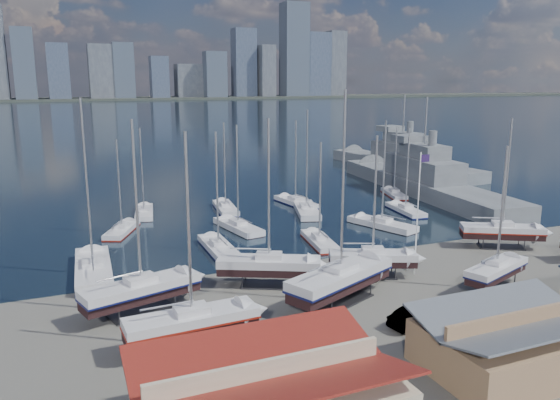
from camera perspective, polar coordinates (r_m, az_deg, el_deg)
name	(u,v)px	position (r m, az deg, el deg)	size (l,w,h in m)	color
ground	(382,288)	(53.53, 10.60, -9.02)	(1400.00, 1400.00, 0.00)	#605E59
water	(98,114)	(353.01, -18.48, 8.52)	(1400.00, 600.00, 0.40)	#182A38
far_shore	(76,99)	(612.28, -20.54, 9.83)	(1400.00, 80.00, 2.20)	#2D332D
skyline	(65,61)	(605.78, -21.54, 13.34)	(639.14, 43.80, 107.69)	#475166
shed_red	(268,394)	(32.10, -1.23, -19.58)	(14.70, 9.45, 4.51)	#BFB293
shed_grey	(514,338)	(41.47, 23.25, -13.15)	(12.60, 8.40, 4.17)	#8C6B4C
sailboat_cradle_0	(141,290)	(48.02, -14.28, -9.07)	(10.53, 5.57, 16.36)	#2D2D33
sailboat_cradle_1	(192,322)	(41.39, -9.18, -12.43)	(10.00, 3.27, 15.96)	#2D2D33
sailboat_cradle_2	(269,265)	(52.55, -1.15, -6.81)	(9.99, 6.87, 16.01)	#2D2D33
sailboat_cradle_3	(341,278)	(49.11, 6.36, -8.11)	(11.99, 7.68, 18.63)	#2D2D33
sailboat_cradle_4	(373,258)	(55.70, 9.65, -5.96)	(8.87, 5.64, 14.22)	#2D2D33
sailboat_cradle_5	(497,269)	(55.63, 21.69, -6.75)	(8.61, 5.00, 13.62)	#2D2D33
sailboat_cradle_6	(502,231)	(69.43, 22.19, -3.02)	(9.46, 6.91, 15.22)	#2D2D33
sailboat_moored_0	(93,271)	(59.21, -18.91, -7.07)	(4.13, 12.60, 18.59)	black
sailboat_moored_1	(122,231)	(73.76, -16.18, -3.10)	(5.76, 8.72, 12.72)	black
sailboat_moored_2	(144,213)	(82.52, -14.00, -1.35)	(3.97, 9.15, 13.38)	black
sailboat_moored_3	(219,249)	(63.72, -6.44, -5.10)	(2.89, 9.74, 14.48)	black
sailboat_moored_4	(238,228)	(72.40, -4.39, -2.91)	(4.29, 9.94, 14.52)	black
sailboat_moored_5	(226,209)	(83.13, -5.71, -0.95)	(3.77, 9.63, 14.02)	black
sailboat_moored_6	(319,242)	(66.20, 4.13, -4.38)	(3.82, 8.94, 12.95)	black
sailboat_moored_7	(306,211)	(81.29, 2.78, -1.20)	(6.09, 11.01, 16.02)	black
sailboat_moored_8	(295,203)	(86.89, 1.62, -0.31)	(3.92, 9.64, 14.00)	black
sailboat_moored_9	(382,225)	(74.70, 10.59, -2.61)	(5.94, 10.30, 15.00)	black
sailboat_moored_10	(405,211)	(83.78, 12.98, -1.10)	(3.64, 9.11, 13.24)	black
sailboat_moored_11	(394,194)	(95.56, 11.82, 0.59)	(4.52, 8.52, 12.27)	black
naval_ship_east	(422,184)	(99.22, 14.63, 1.68)	(12.65, 48.68, 18.33)	slate
naval_ship_west	(401,162)	(124.35, 12.57, 3.86)	(11.83, 43.53, 17.87)	slate
car_a	(330,346)	(40.77, 5.26, -14.90)	(1.58, 3.94, 1.34)	gray
car_b	(414,317)	(46.02, 13.87, -11.78)	(1.65, 4.74, 1.56)	gray
car_c	(507,323)	(47.09, 22.61, -11.78)	(2.71, 5.87, 1.63)	gray
car_d	(491,318)	(47.89, 21.14, -11.42)	(1.90, 4.67, 1.36)	gray
flagpole	(419,205)	(56.00, 14.30, -0.49)	(1.10, 0.12, 12.52)	white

